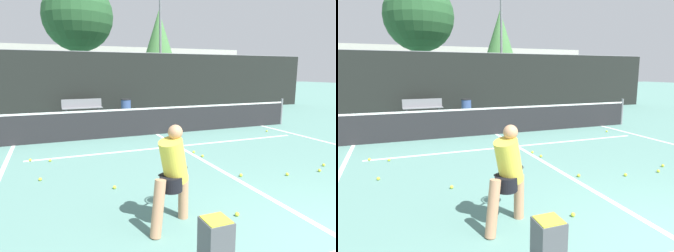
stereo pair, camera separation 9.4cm
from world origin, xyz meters
The scene contains 25 objects.
court_service_line centered at (0.00, 5.95, 0.00)m, with size 8.25×0.10×0.01m, color white.
court_center_mark centered at (0.00, 4.11, 0.00)m, with size 0.10×7.41×0.01m, color white.
net centered at (0.00, 7.81, 0.51)m, with size 11.09×0.09×1.07m.
fence_back centered at (0.00, 13.68, 1.58)m, with size 24.00×0.06×3.16m.
player_practicing centered at (-1.92, 1.77, 0.78)m, with size 0.94×1.02×1.46m.
tennis_ball_scattered_0 centered at (-2.41, 3.40, 0.03)m, with size 0.07×0.07×0.07m, color #D1E033.
tennis_ball_scattered_1 centered at (3.86, 6.69, 0.03)m, with size 0.07×0.07×0.07m, color #D1E033.
tennis_ball_scattered_2 centered at (0.13, 4.67, 0.03)m, with size 0.07×0.07×0.07m, color #D1E033.
tennis_ball_scattered_3 centered at (0.18, 3.08, 0.03)m, with size 0.07×0.07×0.07m, color #D1E033.
tennis_ball_scattered_4 centered at (0.09, 5.09, 0.03)m, with size 0.07×0.07×0.07m, color #D1E033.
tennis_ball_scattered_5 centered at (1.96, 2.70, 0.03)m, with size 0.07×0.07×0.07m, color #D1E033.
tennis_ball_scattered_6 centered at (-0.91, 1.64, 0.03)m, with size 0.07×0.07×0.07m, color #D1E033.
tennis_ball_scattered_7 centered at (2.38, 2.96, 0.03)m, with size 0.07×0.07×0.07m, color #D1E033.
tennis_ball_scattered_8 centered at (1.12, 2.77, 0.03)m, with size 0.07×0.07×0.07m, color #D1E033.
tennis_ball_scattered_9 centered at (-3.97, 5.92, 0.03)m, with size 0.07×0.07×0.07m, color #D1E033.
tennis_ball_scattered_10 centered at (-3.52, 5.70, 0.03)m, with size 0.07×0.07×0.07m, color #D1E033.
tennis_ball_scattered_11 centered at (-3.71, 4.38, 0.03)m, with size 0.07×0.07×0.07m, color #D1E033.
ball_hopper centered at (-1.97, 0.51, 0.37)m, with size 0.28×0.28×0.71m.
courtside_bench centered at (-1.96, 13.04, 0.48)m, with size 1.90×0.44×0.86m.
trash_bin centered at (0.15, 12.82, 0.41)m, with size 0.51×0.51×0.81m.
parked_car centered at (3.50, 16.12, 0.59)m, with size 1.90×4.28×1.38m.
floodlight_mast centered at (3.71, 17.39, 6.37)m, with size 1.10×0.24×10.30m.
tree_west centered at (4.45, 19.70, 4.64)m, with size 2.47×2.47×6.59m.
tree_mid centered at (-1.32, 19.28, 5.71)m, with size 4.55×4.55×8.00m.
building_far centered at (0.00, 30.61, 2.36)m, with size 36.00×2.40×4.72m, color #B2ADA3.
Camera 2 is at (-3.36, -1.92, 2.16)m, focal length 32.00 mm.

